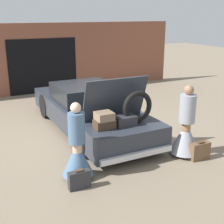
{
  "coord_description": "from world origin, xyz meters",
  "views": [
    {
      "loc": [
        -3.21,
        -7.76,
        3.17
      ],
      "look_at": [
        0.0,
        -1.41,
        0.9
      ],
      "focal_mm": 50.0,
      "sensor_mm": 36.0,
      "label": 1
    }
  ],
  "objects_px": {
    "person_left": "(77,152)",
    "suitcase_beside_right_person": "(200,151)",
    "person_right": "(186,131)",
    "suitcase_beside_left_person": "(79,180)",
    "car": "(90,110)"
  },
  "relations": [
    {
      "from": "suitcase_beside_right_person",
      "to": "person_right",
      "type": "bearing_deg",
      "value": 116.07
    },
    {
      "from": "person_right",
      "to": "car",
      "type": "bearing_deg",
      "value": 25.54
    },
    {
      "from": "suitcase_beside_left_person",
      "to": "suitcase_beside_right_person",
      "type": "xyz_separation_m",
      "value": [
        2.87,
        -0.07,
        0.02
      ]
    },
    {
      "from": "car",
      "to": "suitcase_beside_left_person",
      "type": "bearing_deg",
      "value": -116.42
    },
    {
      "from": "person_left",
      "to": "suitcase_beside_right_person",
      "type": "bearing_deg",
      "value": 91.25
    },
    {
      "from": "suitcase_beside_left_person",
      "to": "suitcase_beside_right_person",
      "type": "bearing_deg",
      "value": -1.33
    },
    {
      "from": "person_left",
      "to": "car",
      "type": "bearing_deg",
      "value": 162.94
    },
    {
      "from": "car",
      "to": "suitcase_beside_left_person",
      "type": "relative_size",
      "value": 12.24
    },
    {
      "from": "person_right",
      "to": "suitcase_beside_right_person",
      "type": "relative_size",
      "value": 3.47
    },
    {
      "from": "person_left",
      "to": "suitcase_beside_right_person",
      "type": "xyz_separation_m",
      "value": [
        2.75,
        -0.46,
        -0.35
      ]
    },
    {
      "from": "suitcase_beside_right_person",
      "to": "suitcase_beside_left_person",
      "type": "bearing_deg",
      "value": 178.67
    },
    {
      "from": "person_left",
      "to": "person_right",
      "type": "relative_size",
      "value": 0.94
    },
    {
      "from": "suitcase_beside_left_person",
      "to": "suitcase_beside_right_person",
      "type": "distance_m",
      "value": 2.87
    },
    {
      "from": "person_right",
      "to": "suitcase_beside_left_person",
      "type": "xyz_separation_m",
      "value": [
        -2.71,
        -0.26,
        -0.41
      ]
    },
    {
      "from": "person_right",
      "to": "suitcase_beside_left_person",
      "type": "distance_m",
      "value": 2.75
    }
  ]
}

